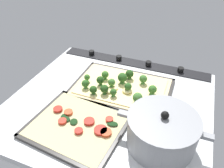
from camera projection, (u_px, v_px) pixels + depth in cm
name	position (u px, v px, depth cm)	size (l,w,h in cm)	color
ground_plane	(110.00, 104.00, 87.39)	(77.10, 70.28, 3.00)	silver
stove_control_panel	(133.00, 62.00, 109.92)	(74.01, 7.00, 2.60)	black
baking_tray_front	(122.00, 89.00, 92.65)	(40.85, 28.15, 1.30)	#33302D
broccoli_pizza	(121.00, 86.00, 91.12)	(38.44, 25.73, 6.19)	beige
baking_tray_back	(77.00, 126.00, 75.40)	(33.72, 29.42, 1.30)	#33302D
veggie_pizza_back	(78.00, 125.00, 75.02)	(31.11, 26.81, 1.90)	#CABF85
cooking_pot	(162.00, 131.00, 66.84)	(28.48, 21.71, 13.49)	gray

